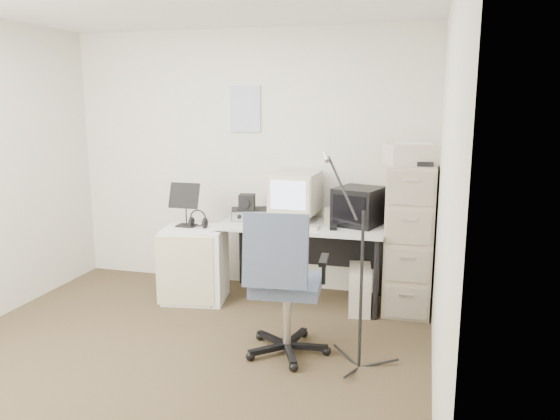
% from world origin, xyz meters
% --- Properties ---
extents(floor, '(3.60, 3.60, 0.01)m').
position_xyz_m(floor, '(0.00, 0.00, -0.01)').
color(floor, '#3D3122').
rests_on(floor, ground).
extents(wall_back, '(3.60, 0.02, 2.50)m').
position_xyz_m(wall_back, '(0.00, 1.80, 1.25)').
color(wall_back, silver).
rests_on(wall_back, ground).
extents(wall_right, '(0.02, 3.60, 2.50)m').
position_xyz_m(wall_right, '(1.80, 0.00, 1.25)').
color(wall_right, silver).
rests_on(wall_right, ground).
extents(wall_calendar, '(0.30, 0.02, 0.44)m').
position_xyz_m(wall_calendar, '(-0.02, 1.79, 1.75)').
color(wall_calendar, white).
rests_on(wall_calendar, wall_back).
extents(filing_cabinet, '(0.40, 0.60, 1.30)m').
position_xyz_m(filing_cabinet, '(1.58, 1.48, 0.65)').
color(filing_cabinet, '#9F917F').
rests_on(filing_cabinet, floor).
extents(printer, '(0.53, 0.45, 0.17)m').
position_xyz_m(printer, '(1.58, 1.45, 1.39)').
color(printer, '#BDB3A2').
rests_on(printer, filing_cabinet).
extents(desk, '(1.50, 0.70, 0.73)m').
position_xyz_m(desk, '(0.63, 1.45, 0.36)').
color(desk, silver).
rests_on(desk, floor).
extents(crt_monitor, '(0.43, 0.45, 0.45)m').
position_xyz_m(crt_monitor, '(0.54, 1.55, 0.96)').
color(crt_monitor, '#BDB3A2').
rests_on(crt_monitor, desk).
extents(crt_tv, '(0.48, 0.49, 0.34)m').
position_xyz_m(crt_tv, '(1.12, 1.54, 0.90)').
color(crt_tv, black).
rests_on(crt_tv, desk).
extents(desk_speaker, '(0.08, 0.08, 0.14)m').
position_xyz_m(desk_speaker, '(0.85, 1.53, 0.80)').
color(desk_speaker, beige).
rests_on(desk_speaker, desk).
extents(keyboard, '(0.41, 0.16, 0.02)m').
position_xyz_m(keyboard, '(0.61, 1.27, 0.74)').
color(keyboard, '#BDB3A2').
rests_on(keyboard, desk).
extents(mouse, '(0.08, 0.12, 0.03)m').
position_xyz_m(mouse, '(0.94, 1.30, 0.75)').
color(mouse, black).
rests_on(mouse, desk).
extents(radio_receiver, '(0.40, 0.34, 0.10)m').
position_xyz_m(radio_receiver, '(0.10, 1.52, 0.78)').
color(radio_receiver, black).
rests_on(radio_receiver, desk).
extents(radio_speaker, '(0.17, 0.16, 0.14)m').
position_xyz_m(radio_speaker, '(0.09, 1.47, 0.90)').
color(radio_speaker, black).
rests_on(radio_speaker, radio_receiver).
extents(papers, '(0.33, 0.39, 0.02)m').
position_xyz_m(papers, '(0.31, 1.31, 0.74)').
color(papers, white).
rests_on(papers, desk).
extents(pc_tower, '(0.24, 0.44, 0.39)m').
position_xyz_m(pc_tower, '(1.18, 1.32, 0.20)').
color(pc_tower, '#BDB3A2').
rests_on(pc_tower, floor).
extents(office_chair, '(0.69, 0.69, 1.10)m').
position_xyz_m(office_chair, '(0.76, 0.36, 0.55)').
color(office_chair, slate).
rests_on(office_chair, floor).
extents(side_cart, '(0.62, 0.52, 0.69)m').
position_xyz_m(side_cart, '(-0.33, 1.19, 0.34)').
color(side_cart, white).
rests_on(side_cart, floor).
extents(music_stand, '(0.32, 0.26, 0.42)m').
position_xyz_m(music_stand, '(-0.43, 1.25, 0.89)').
color(music_stand, black).
rests_on(music_stand, side_cart).
extents(headphones, '(0.21, 0.21, 0.03)m').
position_xyz_m(headphones, '(-0.30, 1.23, 0.74)').
color(headphones, black).
rests_on(headphones, side_cart).
extents(mic_stand, '(0.03, 0.03, 1.46)m').
position_xyz_m(mic_stand, '(1.30, 0.28, 0.73)').
color(mic_stand, black).
rests_on(mic_stand, floor).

